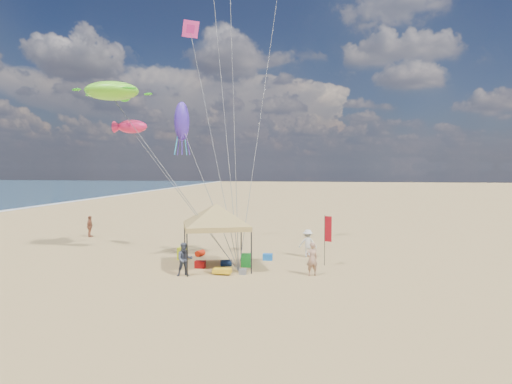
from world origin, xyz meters
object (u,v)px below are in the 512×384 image
at_px(cooler_blue, 268,257).
at_px(person_near_c, 308,243).
at_px(chair_green, 246,260).
at_px(feather_flag, 327,232).
at_px(person_far_a, 90,226).
at_px(cooler_red, 200,264).
at_px(person_near_b, 185,259).
at_px(person_near_a, 312,259).
at_px(canopy_tent, 216,206).
at_px(chair_yellow, 182,253).
at_px(beach_cart, 222,271).

height_order(cooler_blue, person_near_c, person_near_c).
bearing_deg(cooler_blue, chair_green, -116.80).
relative_size(feather_flag, person_far_a, 1.69).
relative_size(cooler_red, person_near_b, 0.32).
distance_m(cooler_blue, person_near_a, 4.31).
bearing_deg(chair_green, cooler_blue, 63.20).
relative_size(canopy_tent, cooler_red, 11.29).
bearing_deg(chair_green, chair_yellow, 162.00).
xyz_separation_m(chair_green, person_near_c, (3.18, 3.13, 0.48)).
height_order(canopy_tent, person_near_a, canopy_tent).
distance_m(canopy_tent, person_near_b, 3.35).
bearing_deg(beach_cart, cooler_red, 139.29).
xyz_separation_m(canopy_tent, person_far_a, (-12.24, 8.91, -2.51)).
distance_m(cooler_blue, beach_cart, 4.25).
bearing_deg(person_near_a, feather_flag, -131.09).
xyz_separation_m(chair_green, person_near_a, (3.59, -1.49, 0.49)).
bearing_deg(feather_flag, chair_green, -168.38).
xyz_separation_m(canopy_tent, beach_cart, (0.64, -1.36, -3.13)).
xyz_separation_m(cooler_red, cooler_blue, (3.31, 2.54, 0.00)).
height_order(chair_yellow, person_near_a, person_near_a).
height_order(cooler_blue, person_far_a, person_far_a).
height_order(cooler_red, person_near_b, person_near_b).
bearing_deg(canopy_tent, chair_yellow, 142.25).
bearing_deg(cooler_red, feather_flag, 13.36).
bearing_deg(feather_flag, person_far_a, 157.82).
height_order(chair_yellow, person_near_c, person_near_c).
bearing_deg(cooler_red, person_near_c, 34.54).
relative_size(cooler_blue, person_near_a, 0.32).
relative_size(chair_green, beach_cart, 0.78).
distance_m(chair_green, person_far_a, 16.05).
bearing_deg(chair_yellow, beach_cart, -46.34).
distance_m(canopy_tent, person_far_a, 15.34).
bearing_deg(chair_yellow, cooler_blue, 6.01).
xyz_separation_m(chair_green, person_far_a, (-13.75, 8.26, 0.47)).
bearing_deg(beach_cart, feather_flag, 29.17).
distance_m(person_near_b, person_far_a, 15.52).
xyz_separation_m(cooler_red, person_near_c, (5.57, 3.83, 0.64)).
relative_size(cooler_red, person_near_c, 0.33).
bearing_deg(chair_yellow, person_near_c, 14.11).
height_order(beach_cart, person_near_b, person_near_b).
bearing_deg(person_far_a, beach_cart, -136.34).
bearing_deg(chair_yellow, person_near_b, -70.17).
distance_m(feather_flag, person_far_a, 19.55).
bearing_deg(person_near_a, beach_cart, -17.10).
relative_size(feather_flag, cooler_red, 5.16).
distance_m(canopy_tent, chair_yellow, 4.38).
xyz_separation_m(canopy_tent, cooler_blue, (2.44, 2.48, -3.14)).
height_order(person_near_a, person_far_a, person_near_a).
distance_m(chair_yellow, person_near_c, 7.46).
xyz_separation_m(person_near_b, person_far_a, (-11.11, 10.84, -0.01)).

